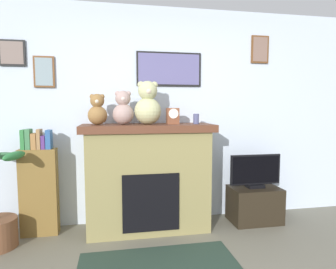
% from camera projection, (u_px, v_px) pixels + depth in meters
% --- Properties ---
extents(back_wall, '(5.20, 0.15, 2.60)m').
position_uv_depth(back_wall, '(157.00, 115.00, 3.57)').
color(back_wall, silver).
rests_on(back_wall, ground_plane).
extents(fireplace, '(1.47, 0.59, 1.21)m').
position_uv_depth(fireplace, '(148.00, 177.00, 3.29)').
color(fireplace, olive).
rests_on(fireplace, ground_plane).
extents(bookshelf, '(0.39, 0.16, 1.17)m').
position_uv_depth(bookshelf, '(39.00, 187.00, 3.14)').
color(bookshelf, brown).
rests_on(bookshelf, ground_plane).
extents(tv_stand, '(0.60, 0.40, 0.43)m').
position_uv_depth(tv_stand, '(254.00, 204.00, 3.53)').
color(tv_stand, black).
rests_on(tv_stand, ground_plane).
extents(television, '(0.64, 0.14, 0.41)m').
position_uv_depth(television, '(255.00, 172.00, 3.49)').
color(television, black).
rests_on(television, tv_stand).
extents(candle_jar, '(0.07, 0.07, 0.12)m').
position_uv_depth(candle_jar, '(196.00, 119.00, 3.31)').
color(candle_jar, '#4C517A').
rests_on(candle_jar, fireplace).
extents(mantel_clock, '(0.14, 0.10, 0.18)m').
position_uv_depth(mantel_clock, '(173.00, 116.00, 3.26)').
color(mantel_clock, brown).
rests_on(mantel_clock, fireplace).
extents(teddy_bear_brown, '(0.21, 0.21, 0.34)m').
position_uv_depth(teddy_bear_brown, '(97.00, 111.00, 3.10)').
color(teddy_bear_brown, olive).
rests_on(teddy_bear_brown, fireplace).
extents(teddy_bear_cream, '(0.23, 0.23, 0.37)m').
position_uv_depth(teddy_bear_cream, '(123.00, 109.00, 3.15)').
color(teddy_bear_cream, '#A98C85').
rests_on(teddy_bear_cream, fireplace).
extents(teddy_bear_tan, '(0.30, 0.30, 0.48)m').
position_uv_depth(teddy_bear_tan, '(148.00, 105.00, 3.19)').
color(teddy_bear_tan, '#BBBE87').
rests_on(teddy_bear_tan, fireplace).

